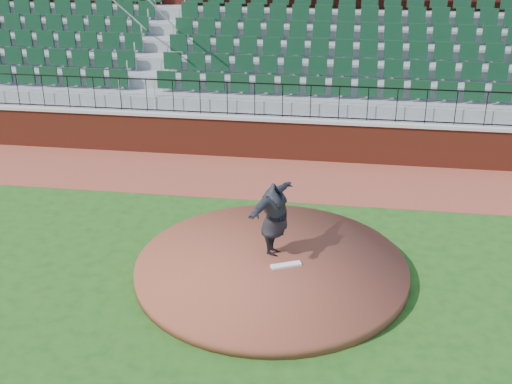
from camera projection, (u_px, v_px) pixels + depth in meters
ground at (246, 277)px, 13.82m from camera, size 90.00×90.00×0.00m
warning_track at (276, 178)px, 18.69m from camera, size 34.00×3.20×0.01m
field_wall at (282, 139)px, 19.89m from camera, size 34.00×0.35×1.20m
wall_cap at (282, 119)px, 19.62m from camera, size 34.00×0.45×0.10m
wall_railing at (283, 101)px, 19.39m from camera, size 34.00×0.05×1.00m
seating_stands at (292, 63)px, 21.65m from camera, size 34.00×5.10×4.60m
concourse_wall at (299, 33)px, 23.99m from camera, size 34.00×0.50×5.50m
pitchers_mound at (271, 268)px, 13.91m from camera, size 5.75×5.75×0.25m
pitching_rubber at (286, 265)px, 13.75m from camera, size 0.65×0.41×0.04m
pitcher at (274, 219)px, 13.91m from camera, size 1.12×2.10×1.65m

